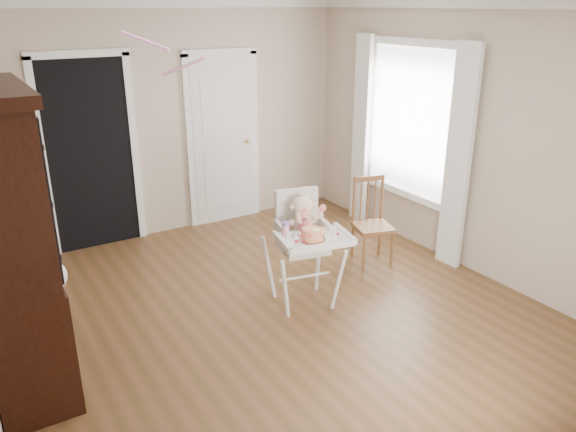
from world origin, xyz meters
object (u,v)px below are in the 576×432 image
china_cabinet (8,246)px  dining_chair (372,224)px  high_chair (303,236)px  cake (312,235)px  sippy_cup (286,229)px

china_cabinet → dining_chair: 3.53m
high_chair → china_cabinet: china_cabinet is taller
china_cabinet → dining_chair: (3.46, 0.28, -0.65)m
cake → sippy_cup: (-0.14, 0.20, 0.01)m
high_chair → dining_chair: high_chair is taller
china_cabinet → dining_chair: size_ratio=2.35×
cake → china_cabinet: (-2.24, 0.38, 0.27)m
cake → sippy_cup: bearing=125.7°
high_chair → cake: 0.32m
cake → dining_chair: size_ratio=0.25×
high_chair → cake: bearing=-96.6°
cake → china_cabinet: bearing=170.4°
sippy_cup → china_cabinet: size_ratio=0.07×
sippy_cup → dining_chair: 1.49m
china_cabinet → sippy_cup: bearing=-5.0°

